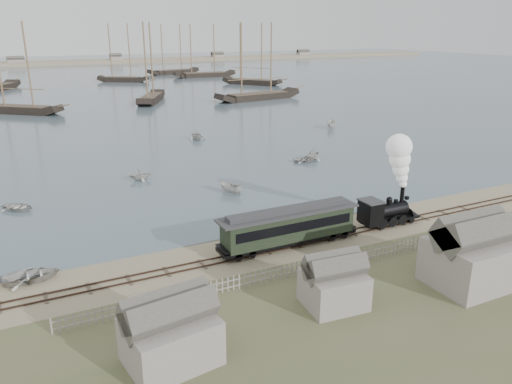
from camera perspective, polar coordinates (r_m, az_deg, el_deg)
name	(u,v)px	position (r m, az deg, el deg)	size (l,w,h in m)	color
ground	(237,246)	(44.65, -2.21, -6.24)	(600.00, 600.00, 0.00)	tan
harbor_water	(53,79)	(208.60, -22.22, 11.90)	(600.00, 336.00, 0.06)	#475B66
rail_track	(246,255)	(42.99, -1.11, -7.19)	(120.00, 1.80, 0.16)	#38261E
picket_fence_west	(194,300)	(36.76, -7.08, -12.14)	(19.00, 0.10, 1.20)	gray
picket_fence_east	(404,252)	(45.41, 16.51, -6.61)	(15.00, 0.10, 1.20)	gray
shed_left	(172,362)	(31.11, -9.57, -18.57)	(5.00, 4.00, 4.10)	gray
shed_mid	(333,305)	(36.29, 8.78, -12.66)	(4.00, 3.50, 3.60)	gray
shed_right	(468,284)	(41.81, 23.07, -9.62)	(6.00, 5.00, 5.10)	gray
far_spit	(38,65)	(288.20, -23.68, 13.14)	(500.00, 20.00, 1.80)	tan
locomotive	(398,185)	(50.17, 15.89, 0.73)	(6.92, 2.59, 8.63)	black
passenger_coach	(289,225)	(43.96, 3.78, -3.81)	(13.12, 2.53, 3.19)	black
beached_dinghy	(31,275)	(42.47, -24.28, -8.68)	(4.22, 3.02, 0.87)	#BAB8B1
rowboat_0	(18,207)	(58.64, -25.55, -1.55)	(3.48, 2.49, 0.72)	#BAB8B1
rowboat_1	(140,174)	(64.91, -13.09, 1.96)	(2.83, 2.44, 1.49)	#BAB8B1
rowboat_2	(230,188)	(58.30, -2.95, 0.42)	(3.11, 1.17, 1.20)	#BAB8B1
rowboat_3	(305,160)	(72.28, 5.62, 3.68)	(3.29, 2.35, 0.68)	#BAB8B1
rowboat_4	(313,154)	(73.49, 6.49, 4.32)	(3.30, 2.84, 1.74)	#BAB8B1
rowboat_5	(331,125)	(97.60, 8.58, 7.63)	(3.80, 1.43, 1.47)	#BAB8B1
rowboat_7	(197,135)	(87.09, -6.81, 6.54)	(3.46, 2.99, 1.82)	#BAB8B1
schooner_2	(15,68)	(124.58, -25.86, 12.64)	(19.69, 4.54, 20.00)	black
schooner_3	(149,62)	(133.75, -12.15, 14.28)	(19.17, 4.42, 20.00)	black
schooner_4	(258,61)	(135.67, 0.24, 14.72)	(24.77, 5.72, 20.00)	black
schooner_5	(252,54)	(172.44, -0.48, 15.49)	(20.97, 4.84, 20.00)	black
schooner_8	(121,53)	(187.37, -15.21, 15.11)	(17.84, 4.12, 20.00)	black
schooner_9	(172,49)	(215.47, -9.54, 15.81)	(22.29, 5.14, 20.00)	black
schooner_10	(204,50)	(200.59, -5.99, 15.79)	(24.34, 5.62, 20.00)	black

